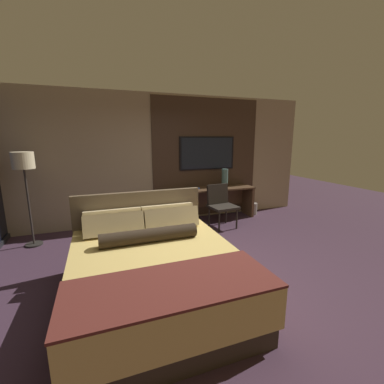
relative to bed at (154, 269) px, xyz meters
The scene contains 10 objects.
ground_plane 0.88m from the bed, 19.37° to the left, with size 16.00×16.00×0.00m, color #3D2838.
wall_back_tv_panel 3.18m from the bed, 72.21° to the left, with size 7.20×0.09×2.80m.
bed is the anchor object (origin of this frame).
desk 3.19m from the bed, 54.06° to the left, with size 2.06×0.51×0.73m.
tv 3.55m from the bed, 56.08° to the left, with size 1.34×0.04×0.76m.
desk_chair 2.76m from the bed, 47.36° to the left, with size 0.59×0.58×0.90m.
floor_lamp 2.99m from the bed, 126.94° to the left, with size 0.34×0.34×1.64m.
vase_tall 3.41m from the bed, 48.82° to the left, with size 0.15×0.15×0.43m.
book 2.98m from the bed, 60.24° to the left, with size 0.26×0.22×0.03m.
waste_bin 3.95m from the bed, 40.09° to the left, with size 0.22×0.22×0.28m.
Camera 1 is at (-1.29, -2.99, 1.86)m, focal length 24.00 mm.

